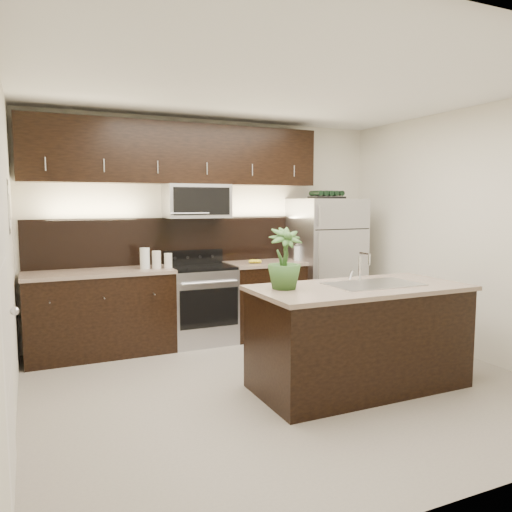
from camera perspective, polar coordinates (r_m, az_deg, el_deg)
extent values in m
plane|color=gray|center=(4.78, 3.28, -14.52)|extent=(4.50, 4.50, 0.00)
cube|color=beige|center=(6.32, -5.15, 3.09)|extent=(4.50, 0.02, 2.70)
cube|color=beige|center=(2.88, 22.34, -1.07)|extent=(4.50, 0.02, 2.70)
cube|color=beige|center=(3.97, -26.69, 0.61)|extent=(0.02, 4.00, 2.70)
cube|color=beige|center=(5.88, 23.16, 2.38)|extent=(0.02, 4.00, 2.70)
cube|color=white|center=(4.58, 3.50, 18.91)|extent=(4.50, 4.00, 0.02)
cube|color=beige|center=(3.23, -26.54, -6.65)|extent=(0.04, 0.80, 2.02)
sphere|color=silver|center=(3.54, -25.87, -5.69)|extent=(0.06, 0.06, 0.06)
cube|color=black|center=(4.70, -26.38, 5.06)|extent=(0.01, 0.32, 0.46)
cube|color=white|center=(4.70, -26.35, 5.06)|extent=(0.00, 0.24, 0.36)
cube|color=black|center=(5.82, -17.36, -6.41)|extent=(1.57, 0.62, 0.90)
cube|color=black|center=(6.42, 1.87, -4.94)|extent=(1.16, 0.62, 0.90)
cube|color=#B2B2B7|center=(6.06, -6.32, -5.65)|extent=(0.76, 0.62, 0.90)
cube|color=black|center=(5.98, -6.38, -1.28)|extent=(0.76, 0.60, 0.03)
cube|color=#C1A591|center=(5.73, -17.51, -1.81)|extent=(1.59, 0.65, 0.04)
cube|color=#C1A591|center=(6.35, 1.89, -0.78)|extent=(1.18, 0.65, 0.04)
cube|color=black|center=(6.18, -9.07, 1.75)|extent=(3.49, 0.02, 0.56)
cube|color=#B2B2B7|center=(6.04, -6.79, 6.25)|extent=(0.76, 0.40, 0.40)
cube|color=black|center=(6.04, -8.86, 11.44)|extent=(3.49, 0.33, 0.70)
cube|color=black|center=(4.70, 11.66, -9.24)|extent=(1.90, 0.90, 0.90)
cube|color=#C1A591|center=(4.60, 11.79, -3.59)|extent=(1.96, 0.96, 0.04)
cube|color=silver|center=(4.68, 13.28, -3.12)|extent=(0.84, 0.50, 0.01)
cylinder|color=silver|center=(4.83, 11.79, -1.43)|extent=(0.03, 0.03, 0.24)
cylinder|color=silver|center=(4.76, 12.33, 0.26)|extent=(0.02, 0.14, 0.02)
cylinder|color=silver|center=(4.71, 12.82, -0.43)|extent=(0.02, 0.02, 0.10)
cube|color=#B2B2B7|center=(6.67, 7.97, -0.96)|extent=(0.84, 0.75, 1.73)
cube|color=black|center=(6.62, 8.09, 6.63)|extent=(0.43, 0.26, 0.03)
cylinder|color=black|center=(6.54, 6.88, 7.09)|extent=(0.07, 0.24, 0.07)
cylinder|color=black|center=(6.58, 7.49, 7.08)|extent=(0.07, 0.24, 0.07)
cylinder|color=black|center=(6.62, 8.09, 7.06)|extent=(0.07, 0.24, 0.07)
cylinder|color=black|center=(6.67, 8.69, 7.05)|extent=(0.07, 0.24, 0.07)
cylinder|color=black|center=(6.71, 9.27, 7.03)|extent=(0.07, 0.24, 0.07)
imported|color=#2D5421|center=(4.31, 3.27, -0.28)|extent=(0.32, 0.32, 0.53)
cylinder|color=silver|center=(5.75, -12.59, -0.25)|extent=(0.11, 0.11, 0.24)
cylinder|color=beige|center=(5.75, -11.30, -0.42)|extent=(0.10, 0.10, 0.20)
cylinder|color=beige|center=(5.76, -10.01, -0.53)|extent=(0.09, 0.09, 0.17)
cylinder|color=silver|center=(6.45, 4.75, 0.32)|extent=(0.09, 0.09, 0.19)
cylinder|color=silver|center=(6.44, 4.76, 1.23)|extent=(0.10, 0.10, 0.02)
cylinder|color=silver|center=(6.43, 4.76, 1.64)|extent=(0.01, 0.01, 0.07)
ellipsoid|color=gold|center=(6.13, -0.53, -0.59)|extent=(0.20, 0.18, 0.05)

